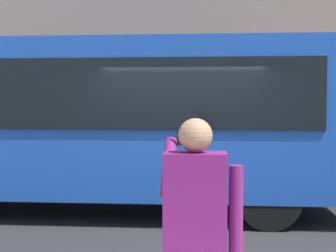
# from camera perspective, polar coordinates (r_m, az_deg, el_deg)

# --- Properties ---
(ground_plane) EXTENTS (60.00, 60.00, 0.00)m
(ground_plane) POSITION_cam_1_polar(r_m,az_deg,el_deg) (7.91, 1.94, -11.53)
(ground_plane) COLOR #232326
(red_bus) EXTENTS (9.05, 2.54, 3.08)m
(red_bus) POSITION_cam_1_polar(r_m,az_deg,el_deg) (8.59, -9.17, 0.92)
(red_bus) COLOR #1947AD
(red_bus) RESTS_ON ground_plane
(pedestrian_photographer) EXTENTS (0.53, 0.52, 1.70)m
(pedestrian_photographer) POSITION_cam_1_polar(r_m,az_deg,el_deg) (3.09, 3.40, -12.28)
(pedestrian_photographer) COLOR #2D2D33
(pedestrian_photographer) RESTS_ON sidewalk_curb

